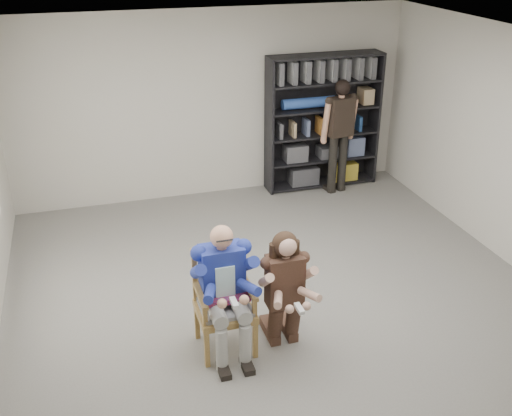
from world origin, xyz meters
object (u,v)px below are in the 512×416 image
object	(u,v)px
seated_man	(224,290)
kneeling_woman	(286,292)
standing_man	(339,138)
armchair	(225,304)
bookshelf	(323,122)

from	to	relation	value
seated_man	kneeling_woman	size ratio (longest dim) A/B	1.09
seated_man	standing_man	size ratio (longest dim) A/B	0.76
kneeling_woman	standing_man	size ratio (longest dim) A/B	0.70
kneeling_woman	armchair	bearing A→B (deg)	168.29
armchair	standing_man	xyz separation A→B (m)	(2.63, 3.27, 0.37)
bookshelf	standing_man	distance (m)	0.39
seated_man	kneeling_woman	world-z (taller)	seated_man
armchair	bookshelf	xyz separation A→B (m)	(2.49, 3.59, 0.53)
kneeling_woman	bookshelf	distance (m)	4.20
kneeling_woman	bookshelf	xyz separation A→B (m)	(1.91, 3.71, 0.43)
armchair	standing_man	world-z (taller)	standing_man
bookshelf	standing_man	size ratio (longest dim) A/B	1.18
seated_man	standing_man	bearing A→B (deg)	51.14
armchair	standing_man	bearing A→B (deg)	51.14
armchair	kneeling_woman	size ratio (longest dim) A/B	0.84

